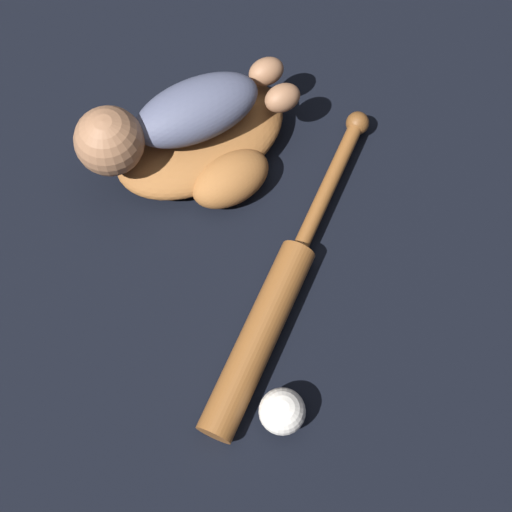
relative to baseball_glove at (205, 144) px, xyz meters
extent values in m
plane|color=black|center=(0.04, 0.02, -0.04)|extent=(6.00, 6.00, 0.00)
ellipsoid|color=#935B2D|center=(0.00, -0.02, 0.00)|extent=(0.35, 0.27, 0.08)
ellipsoid|color=#935B2D|center=(0.02, 0.08, 0.00)|extent=(0.16, 0.12, 0.08)
ellipsoid|color=#4C516B|center=(0.00, -0.02, 0.08)|extent=(0.24, 0.17, 0.08)
sphere|color=#936647|center=(0.13, -0.07, 0.09)|extent=(0.11, 0.11, 0.11)
ellipsoid|color=#936647|center=(-0.12, 0.06, 0.06)|extent=(0.07, 0.06, 0.05)
ellipsoid|color=#936647|center=(-0.15, 0.01, 0.06)|extent=(0.07, 0.06, 0.05)
cylinder|color=brown|center=(0.19, 0.30, -0.01)|extent=(0.32, 0.16, 0.06)
cylinder|color=brown|center=(-0.09, 0.20, -0.01)|extent=(0.26, 0.11, 0.03)
sphere|color=brown|center=(-0.21, 0.16, -0.01)|extent=(0.04, 0.04, 0.04)
sphere|color=white|center=(0.24, 0.40, 0.00)|extent=(0.07, 0.07, 0.07)
camera|label=1|loc=(0.41, 0.50, 1.04)|focal=50.00mm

